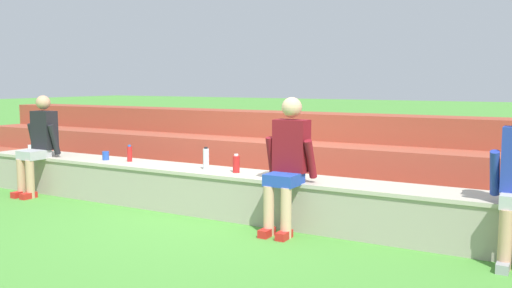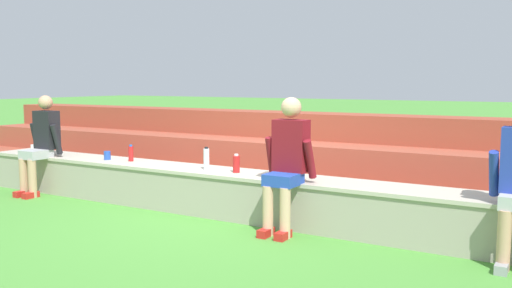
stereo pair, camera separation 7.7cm
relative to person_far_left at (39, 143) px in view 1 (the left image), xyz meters
The scene contains 10 objects.
ground_plane 2.96m from the person_far_left, ahead, with size 80.00×80.00×0.00m, color #4C9338.
stone_seating_wall 2.92m from the person_far_left, ahead, with size 7.81×0.61×0.52m.
brick_bleachers 3.42m from the person_far_left, 32.69° to the left, with size 11.65×1.86×1.12m.
person_far_left is the anchor object (origin of this frame).
person_left_of_center 3.84m from the person_far_left, ahead, with size 0.54×0.57×1.41m.
water_bottle_near_left 1.40m from the person_far_left, 13.65° to the left, with size 0.07×0.07×0.22m.
water_bottle_mid_right 2.64m from the person_far_left, ahead, with size 0.07×0.07×0.27m.
water_bottle_mid_left 3.06m from the person_far_left, ahead, with size 0.08×0.08×0.22m.
plastic_cup_middle 1.03m from the person_far_left, 15.69° to the left, with size 0.09×0.09×0.12m, color blue.
plastic_cup_right_end 0.68m from the person_far_left, 151.01° to the left, with size 0.09×0.09×0.11m, color white.
Camera 1 is at (3.48, -5.06, 1.57)m, focal length 38.50 mm.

